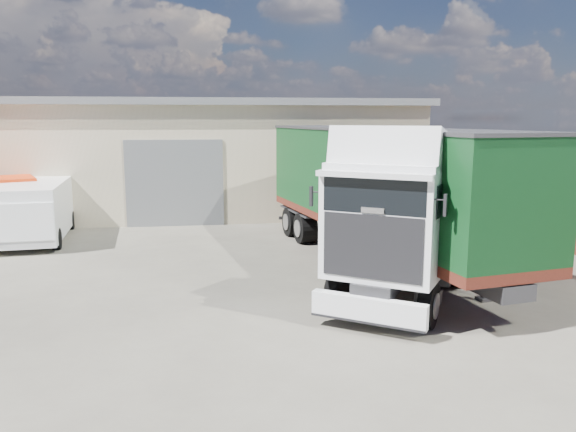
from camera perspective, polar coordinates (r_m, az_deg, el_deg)
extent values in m
plane|color=#27251F|center=(14.33, -5.25, -8.29)|extent=(120.00, 120.00, 0.00)
cube|color=#C2B195|center=(30.14, -18.50, 5.66)|extent=(30.00, 12.00, 5.00)
cube|color=#55585A|center=(30.09, -18.78, 10.69)|extent=(30.60, 12.60, 0.30)
cube|color=#55585A|center=(23.77, -11.43, 3.27)|extent=(4.00, 0.08, 3.60)
cube|color=#55585A|center=(30.09, -18.80, 11.07)|extent=(30.60, 0.40, 0.15)
cube|color=maroon|center=(23.28, 23.36, 1.15)|extent=(0.35, 26.00, 2.50)
cylinder|color=black|center=(12.78, 9.45, -8.24)|extent=(2.54, 2.19, 1.02)
cylinder|color=black|center=(15.92, 13.01, -4.72)|extent=(2.58, 2.22, 1.02)
cylinder|color=black|center=(17.21, 14.05, -3.67)|extent=(2.58, 2.22, 1.02)
cube|color=#2D2D30|center=(14.83, 12.10, -4.34)|extent=(4.32, 5.75, 0.29)
cube|color=white|center=(11.94, 8.15, -9.42)|extent=(2.17, 1.59, 0.53)
cube|color=white|center=(12.68, 10.11, -0.54)|extent=(3.25, 3.20, 2.37)
cube|color=black|center=(11.71, 8.53, -3.16)|extent=(1.78, 1.25, 1.35)
cube|color=black|center=(11.54, 8.69, 2.00)|extent=(1.82, 1.27, 0.72)
cube|color=white|center=(12.69, 10.56, 6.38)|extent=(3.03, 2.90, 1.19)
cube|color=#0E633C|center=(13.47, 5.58, -0.97)|extent=(0.42, 0.60, 1.06)
cube|color=#0E633C|center=(12.83, 15.76, -1.84)|extent=(0.42, 0.60, 1.06)
cylinder|color=#2D2D30|center=(15.98, 13.25, -2.61)|extent=(1.48, 1.48, 0.12)
cube|color=#2D2D30|center=(13.70, 13.10, -6.85)|extent=(0.36, 0.36, 1.15)
cube|color=#2D2D30|center=(14.73, 19.39, -5.97)|extent=(0.36, 0.36, 1.15)
cylinder|color=black|center=(21.25, 3.81, -0.72)|extent=(2.81, 1.55, 1.11)
cube|color=#2D2D30|center=(17.41, 9.04, -1.90)|extent=(3.00, 12.48, 0.37)
cube|color=#521C12|center=(17.34, 9.07, -0.79)|extent=(4.75, 12.79, 0.25)
cube|color=black|center=(17.13, 9.21, 4.09)|extent=(4.75, 12.79, 2.71)
cube|color=#2D2D30|center=(17.05, 9.33, 8.70)|extent=(4.82, 12.86, 0.08)
cylinder|color=black|center=(21.03, -25.06, -2.25)|extent=(2.25, 0.96, 0.75)
cylinder|color=black|center=(24.55, -23.47, -0.51)|extent=(2.25, 0.96, 0.75)
cube|color=white|center=(22.65, -24.35, 0.72)|extent=(2.67, 5.42, 1.93)
cube|color=white|center=(20.57, -25.39, -0.37)|extent=(2.19, 1.23, 1.25)
cube|color=black|center=(20.70, -25.40, 1.44)|extent=(1.99, 0.29, 0.68)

